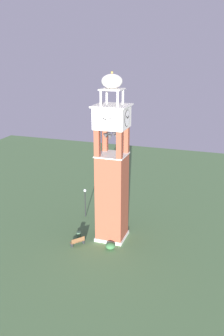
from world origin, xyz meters
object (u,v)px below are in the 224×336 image
at_px(lamp_post, 85,198).
at_px(clock_tower, 112,175).
at_px(trash_bin, 79,235).
at_px(park_bench, 78,241).

bearing_deg(lamp_post, clock_tower, 51.21).
height_order(clock_tower, lamp_post, clock_tower).
bearing_deg(lamp_post, trash_bin, 14.86).
bearing_deg(park_bench, lamp_post, -164.16).
xyz_separation_m(clock_tower, lamp_post, (-3.98, -4.95, -4.97)).
bearing_deg(lamp_post, park_bench, 15.84).
xyz_separation_m(park_bench, lamp_post, (-6.90, -1.96, 2.15)).
distance_m(park_bench, lamp_post, 7.49).
bearing_deg(clock_tower, lamp_post, -128.79).
bearing_deg(trash_bin, park_bench, 19.37).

